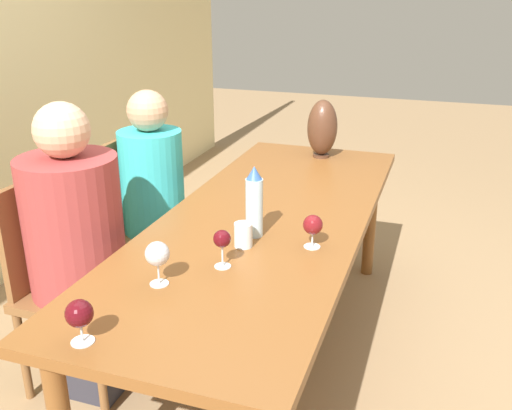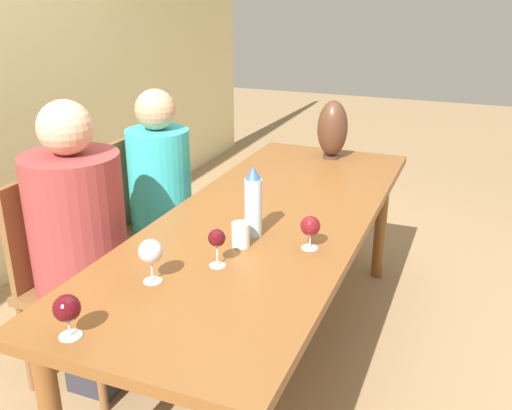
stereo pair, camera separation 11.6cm
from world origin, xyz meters
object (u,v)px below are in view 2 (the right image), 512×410
Objects in this scene: water_bottle at (253,203)px; person_near at (82,242)px; wine_glass_3 at (151,252)px; chair_far at (151,219)px; person_far at (163,196)px; vase at (332,129)px; water_tumbler at (241,235)px; wine_glass_0 at (67,309)px; wine_glass_1 at (310,227)px; wine_glass_2 at (218,239)px; chair_near at (70,273)px.

water_bottle is 0.76m from person_near.
person_near is (0.30, 0.53, -0.19)m from wine_glass_3.
person_far is at bearing -90.00° from chair_far.
water_tumbler is at bearing 179.42° from vase.
wine_glass_0 is 0.93m from wine_glass_1.
chair_far is 0.74× the size of person_near.
person_far reaches higher than wine_glass_3.
wine_glass_1 is (-1.20, -0.24, -0.08)m from vase.
wine_glass_1 is 0.11× the size of person_far.
wine_glass_2 is 0.24m from wine_glass_3.
wine_glass_3 is (-0.45, 0.41, 0.02)m from wine_glass_1.
wine_glass_0 is at bearing -143.80° from person_near.
water_bottle reaches higher than wine_glass_3.
wine_glass_2 is 0.72m from person_near.
wine_glass_0 is (-2.01, 0.22, -0.08)m from vase.
person_near reaches higher than vase.
water_bottle is 0.23× the size of person_near.
vase is 0.35× the size of chair_near.
water_tumbler is at bearing 107.42° from wine_glass_1.
water_bottle is 0.25m from wine_glass_1.
person_far is at bearing 41.67° from wine_glass_2.
chair_far is (0.59, 0.78, -0.29)m from water_tumbler.
wine_glass_1 is at bearing -42.95° from wine_glass_3.
vase is at bearing -30.62° from chair_near.
water_tumbler is at bearing -85.01° from chair_near.
wine_glass_2 is at bearing -40.17° from wine_glass_3.
vase is at bearing -46.10° from person_far.
wine_glass_2 is 1.06m from person_far.
chair_near is at bearing 94.99° from water_tumbler.
water_bottle reaches higher than chair_near.
wine_glass_3 is 0.16× the size of chair_far.
chair_near is 0.68m from person_far.
chair_far reaches higher than wine_glass_1.
chair_near is at bearing 180.00° from chair_far.
water_tumbler is at bearing -24.19° from wine_glass_3.
vase is (1.17, -0.01, 0.03)m from water_bottle.
wine_glass_2 is at bearing 179.13° from vase.
wine_glass_3 is (-0.48, 0.17, -0.03)m from water_bottle.
wine_glass_0 reaches higher than wine_glass_1.
wine_glass_1 is 0.93× the size of wine_glass_2.
wine_glass_2 is at bearing -138.33° from person_far.
person_far is (-0.00, -0.09, 0.15)m from chair_far.
wine_glass_3 is at bearing 155.81° from water_tumbler.
chair_near reaches higher than wine_glass_2.
vase reaches higher than wine_glass_3.
person_near is at bearing 104.11° from water_bottle.
water_bottle reaches higher than wine_glass_2.
wine_glass_0 is 0.86× the size of wine_glass_3.
water_bottle is at bearing -3.55° from water_tumbler.
vase is 0.35× the size of chair_far.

